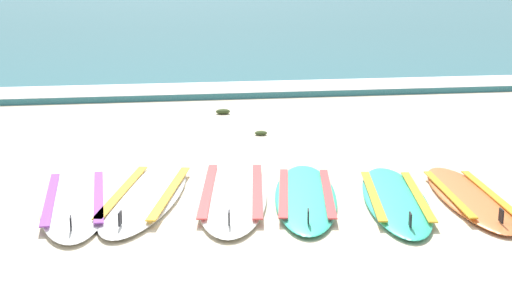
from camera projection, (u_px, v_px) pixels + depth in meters
The scene contains 11 objects.
ground_plane at pixel (253, 212), 6.55m from camera, with size 80.00×80.00×0.00m, color beige.
sea at pixel (143, 12), 41.12m from camera, with size 80.00×60.00×0.10m, color teal.
wave_foam_strip at pixel (188, 91), 13.00m from camera, with size 80.00×1.33×0.11m, color white.
surfboard_0 at pixel (75, 200), 6.75m from camera, with size 0.66×2.36×0.18m.
surfboard_1 at pixel (146, 195), 6.92m from camera, with size 1.20×2.54×0.18m.
surfboard_2 at pixel (233, 193), 6.98m from camera, with size 1.06×2.63×0.18m.
surfboard_3 at pixel (305, 196), 6.89m from camera, with size 1.02×2.32×0.18m.
surfboard_4 at pixel (395, 199), 6.80m from camera, with size 1.03×2.30×0.18m.
surfboard_5 at pixel (469, 197), 6.87m from camera, with size 0.82×2.19×0.18m.
seaweed_clump_near_shoreline at pixel (261, 133), 9.68m from camera, with size 0.16×0.13×0.06m, color #384723.
seaweed_clump_mid_sand at pixel (223, 111), 11.16m from camera, with size 0.21×0.17×0.07m, color #384723.
Camera 1 is at (-1.04, -6.16, 2.01)m, focal length 52.55 mm.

